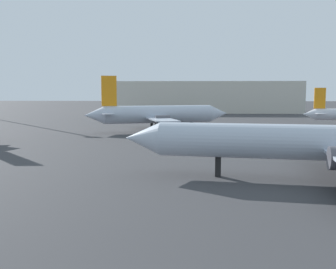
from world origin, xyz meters
The scene contains 3 objects.
airplane_at_gate centered at (14.66, 21.70, 3.37)m, with size 36.59×22.68×11.89m.
airplane_distant centered at (-3.79, 61.78, 3.36)m, with size 27.72×24.08×10.60m.
terminal_building centered at (9.37, 133.82, 5.65)m, with size 65.86×21.98×11.30m, color beige.
Camera 1 is at (2.05, -11.45, 7.74)m, focal length 41.04 mm.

